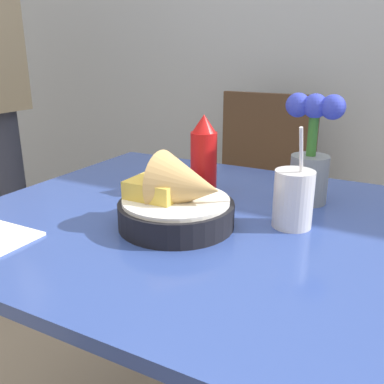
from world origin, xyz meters
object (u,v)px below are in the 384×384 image
object	(u,v)px
drink_cup	(293,201)
flower_vase	(311,153)
chair_far_window	(259,190)
ketchup_bottle	(204,156)
food_basket	(179,201)

from	to	relation	value
drink_cup	flower_vase	xyz separation A→B (m)	(-0.01, 0.16, 0.06)
chair_far_window	ketchup_bottle	distance (m)	0.78
ketchup_bottle	drink_cup	distance (m)	0.27
food_basket	drink_cup	world-z (taller)	drink_cup
food_basket	ketchup_bottle	bearing A→B (deg)	103.78
ketchup_bottle	drink_cup	xyz separation A→B (m)	(0.25, -0.10, -0.04)
food_basket	drink_cup	size ratio (longest dim) A/B	1.12
chair_far_window	flower_vase	bearing A→B (deg)	-62.38
chair_far_window	food_basket	xyz separation A→B (m)	(0.15, -0.92, 0.27)
drink_cup	flower_vase	bearing A→B (deg)	92.96
ketchup_bottle	flower_vase	size ratio (longest dim) A/B	0.78
ketchup_bottle	flower_vase	distance (m)	0.25
food_basket	flower_vase	distance (m)	0.33
ketchup_bottle	flower_vase	xyz separation A→B (m)	(0.24, 0.06, 0.02)
chair_far_window	ketchup_bottle	size ratio (longest dim) A/B	4.78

